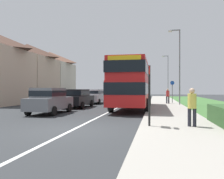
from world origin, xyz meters
TOP-DOWN VIEW (x-y plane):
  - ground_plane at (0.00, 0.00)m, footprint 120.00×120.00m
  - lane_marking_centre at (0.00, 8.00)m, footprint 0.14×60.00m
  - pavement_near_side at (4.20, 6.00)m, footprint 3.20×68.00m
  - double_decker_bus at (1.41, 9.82)m, footprint 2.80×10.04m
  - parked_car_grey at (-3.61, 5.30)m, footprint 1.88×3.99m
  - parked_car_black at (-3.49, 10.31)m, footprint 1.95×4.38m
  - parked_car_silver at (-3.48, 15.93)m, footprint 1.89×4.38m
  - pedestrian_at_stop at (4.70, 1.11)m, footprint 0.34×0.34m
  - pedestrian_walking_away at (4.50, 15.58)m, footprint 0.34×0.34m
  - bus_stop_sign at (3.00, 0.91)m, footprint 0.09×0.52m
  - cycle_route_sign at (5.05, 17.03)m, footprint 0.44×0.08m
  - street_lamp_mid at (5.44, 14.18)m, footprint 1.14×0.20m
  - street_lamp_far at (5.36, 33.30)m, footprint 1.14×0.20m
  - house_terrace_far_side at (-13.55, 18.72)m, footprint 6.58×19.25m

SIDE VIEW (x-z plane):
  - ground_plane at x=0.00m, z-range 0.00..0.00m
  - lane_marking_centre at x=0.00m, z-range 0.00..0.01m
  - pavement_near_side at x=4.20m, z-range 0.00..0.12m
  - parked_car_silver at x=-3.48m, z-range 0.08..1.68m
  - parked_car_black at x=-3.49m, z-range 0.08..1.69m
  - parked_car_grey at x=-3.61m, z-range 0.08..1.78m
  - pedestrian_at_stop at x=4.70m, z-range 0.14..1.81m
  - pedestrian_walking_away at x=4.50m, z-range 0.14..1.81m
  - cycle_route_sign at x=5.05m, z-range 0.17..2.69m
  - bus_stop_sign at x=3.00m, z-range 0.24..2.84m
  - double_decker_bus at x=1.41m, z-range 0.29..3.99m
  - house_terrace_far_side at x=-13.55m, z-range 0.00..7.63m
  - street_lamp_mid at x=5.44m, z-range 0.55..7.95m
  - street_lamp_far at x=5.36m, z-range 0.55..8.21m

